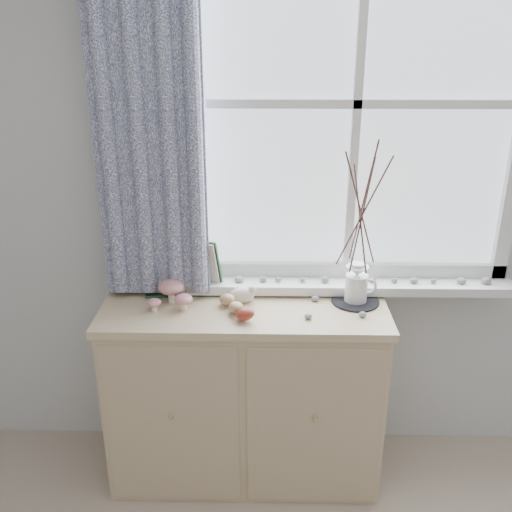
{
  "coord_description": "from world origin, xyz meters",
  "views": [
    {
      "loc": [
        -0.06,
        -0.37,
        1.94
      ],
      "look_at": [
        -0.1,
        1.7,
        1.1
      ],
      "focal_mm": 40.0,
      "sensor_mm": 36.0,
      "label": 1
    }
  ],
  "objects_px": {
    "botanical_book": "(181,268)",
    "toadstool_cluster": "(172,292)",
    "sideboard": "(245,392)",
    "twig_pitcher": "(362,209)"
  },
  "relations": [
    {
      "from": "botanical_book",
      "to": "toadstool_cluster",
      "type": "bearing_deg",
      "value": -112.79
    },
    {
      "from": "botanical_book",
      "to": "toadstool_cluster",
      "type": "distance_m",
      "value": 0.12
    },
    {
      "from": "sideboard",
      "to": "botanical_book",
      "type": "relative_size",
      "value": 3.21
    },
    {
      "from": "botanical_book",
      "to": "twig_pitcher",
      "type": "bearing_deg",
      "value": -8.75
    },
    {
      "from": "botanical_book",
      "to": "toadstool_cluster",
      "type": "xyz_separation_m",
      "value": [
        -0.03,
        -0.09,
        -0.07
      ]
    },
    {
      "from": "botanical_book",
      "to": "twig_pitcher",
      "type": "relative_size",
      "value": 0.52
    },
    {
      "from": "twig_pitcher",
      "to": "sideboard",
      "type": "bearing_deg",
      "value": 178.14
    },
    {
      "from": "sideboard",
      "to": "twig_pitcher",
      "type": "xyz_separation_m",
      "value": [
        0.47,
        0.06,
        0.84
      ]
    },
    {
      "from": "toadstool_cluster",
      "to": "twig_pitcher",
      "type": "relative_size",
      "value": 0.26
    },
    {
      "from": "botanical_book",
      "to": "twig_pitcher",
      "type": "xyz_separation_m",
      "value": [
        0.74,
        -0.05,
        0.28
      ]
    }
  ]
}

